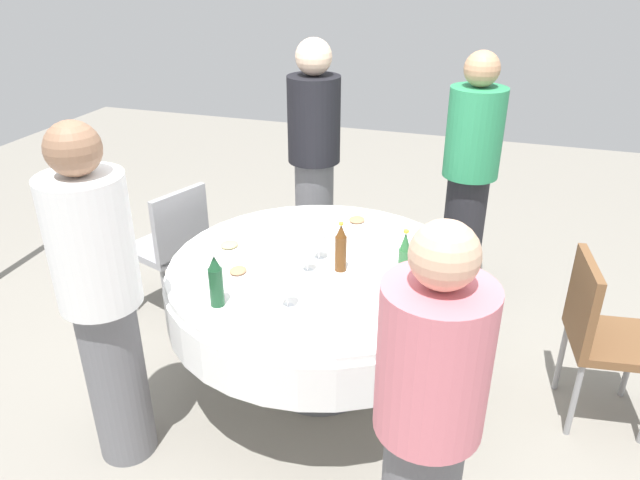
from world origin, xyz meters
The scene contains 21 objects.
ground_plane centered at (0.00, 0.00, 0.00)m, with size 10.00×10.00×0.00m, color gray.
dining_table centered at (0.00, 0.00, 0.60)m, with size 1.54×1.54×0.74m.
bottle_green_outer centered at (0.04, 0.43, 0.86)m, with size 0.06×0.06×0.27m.
bottle_dark_green_left centered at (0.49, -0.32, 0.86)m, with size 0.06×0.06×0.26m.
bottle_brown_near centered at (0.02, 0.11, 0.86)m, with size 0.06×0.06×0.26m.
wine_glass_far centered at (-0.05, -0.02, 0.85)m, with size 0.07×0.07×0.15m.
wine_glass_south centered at (0.09, -0.04, 0.83)m, with size 0.06×0.06×0.14m.
wine_glass_mid centered at (0.42, -0.02, 0.85)m, with size 0.07×0.07×0.16m.
plate_inner centered at (-0.01, -0.50, 0.75)m, with size 0.22×0.22×0.04m.
plate_rear centered at (0.23, -0.34, 0.75)m, with size 0.20×0.20×0.04m.
plate_front centered at (-0.34, -0.30, 0.75)m, with size 0.24×0.24×0.02m.
plate_right centered at (-0.52, 0.05, 0.75)m, with size 0.22×0.22×0.04m.
knife_left centered at (0.27, 0.31, 0.74)m, with size 0.18×0.02×0.01m, color silver.
fork_near centered at (-0.23, 0.29, 0.74)m, with size 0.18×0.02×0.01m, color silver.
folded_napkin centered at (-0.05, -0.24, 0.75)m, with size 0.18×0.18×0.02m, color white.
person_outer centered at (0.74, -0.73, 0.84)m, with size 0.34×0.34×1.60m.
person_left centered at (1.03, 0.68, 0.79)m, with size 0.34×0.34×1.52m.
person_near centered at (-1.13, 0.62, 0.86)m, with size 0.34×0.34×1.64m.
person_far centered at (-1.06, -0.38, 0.88)m, with size 0.34×0.34×1.68m.
chair_mid centered at (-0.18, 1.35, 0.52)m, with size 0.45×0.45×0.87m.
chair_east centered at (-0.39, -1.09, 0.52)m, with size 0.51×0.51×0.87m.
Camera 1 is at (2.47, 0.79, 2.16)m, focal length 33.25 mm.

